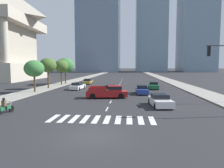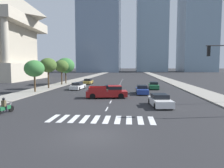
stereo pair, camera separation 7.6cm
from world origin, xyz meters
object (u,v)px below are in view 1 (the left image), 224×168
(sedan_white_4, at_px, (78,86))
(street_tree_second, at_px, (48,65))
(pickup_truck, at_px, (109,92))
(sedan_blue_0, at_px, (142,90))
(street_tree_third, at_px, (61,66))
(sedan_gold_1, at_px, (88,82))
(sedan_green_5, at_px, (153,86))
(motorcycle_lead, at_px, (5,107))
(street_tree_nearest, at_px, (34,69))
(street_tree_fourth, at_px, (65,66))
(sedan_white_2, at_px, (160,101))
(sedan_green_3, at_px, (110,89))

(sedan_white_4, relative_size, street_tree_second, 0.84)
(pickup_truck, bearing_deg, street_tree_second, 133.54)
(sedan_blue_0, xyz_separation_m, street_tree_second, (-17.34, 5.53, 3.86))
(pickup_truck, bearing_deg, street_tree_third, 117.72)
(pickup_truck, height_order, sedan_gold_1, pickup_truck)
(sedan_white_4, xyz_separation_m, street_tree_second, (-5.77, 0.35, 3.87))
(pickup_truck, distance_m, street_tree_second, 16.49)
(sedan_green_5, bearing_deg, sedan_blue_0, -17.00)
(street_tree_third, bearing_deg, motorcycle_lead, -81.45)
(pickup_truck, xyz_separation_m, sedan_white_4, (-6.80, 9.67, -0.21))
(pickup_truck, relative_size, street_tree_nearest, 1.11)
(sedan_gold_1, height_order, sedan_green_5, sedan_green_5)
(street_tree_third, bearing_deg, sedan_blue_0, -36.98)
(sedan_gold_1, bearing_deg, street_tree_third, 123.25)
(street_tree_nearest, bearing_deg, pickup_truck, -19.55)
(street_tree_fourth, bearing_deg, pickup_truck, -58.43)
(pickup_truck, bearing_deg, street_tree_nearest, 152.55)
(sedan_blue_0, distance_m, street_tree_second, 18.60)
(street_tree_third, bearing_deg, pickup_truck, -54.38)
(sedan_green_5, xyz_separation_m, street_tree_nearest, (-19.99, -7.31, 3.30))
(sedan_white_2, distance_m, street_tree_fourth, 32.02)
(street_tree_fourth, bearing_deg, sedan_blue_0, -42.65)
(sedan_blue_0, distance_m, street_tree_fourth, 23.88)
(sedan_gold_1, height_order, street_tree_second, street_tree_second)
(street_tree_second, bearing_deg, sedan_blue_0, -17.70)
(pickup_truck, distance_m, street_tree_third, 21.86)
(motorcycle_lead, relative_size, sedan_green_5, 0.44)
(sedan_green_3, relative_size, street_tree_third, 0.82)
(street_tree_second, bearing_deg, street_tree_third, 90.00)
(street_tree_fourth, bearing_deg, street_tree_second, -90.00)
(motorcycle_lead, xyz_separation_m, pickup_truck, (8.44, 9.93, 0.23))
(sedan_green_5, distance_m, street_tree_fourth, 22.13)
(sedan_green_3, height_order, sedan_white_4, sedan_white_4)
(street_tree_second, bearing_deg, pickup_truck, -38.56)
(motorcycle_lead, height_order, sedan_blue_0, motorcycle_lead)
(motorcycle_lead, bearing_deg, sedan_gold_1, 7.57)
(motorcycle_lead, distance_m, sedan_white_4, 19.67)
(motorcycle_lead, height_order, sedan_green_5, motorcycle_lead)
(sedan_white_4, bearing_deg, motorcycle_lead, 179.54)
(sedan_white_2, height_order, street_tree_second, street_tree_second)
(street_tree_third, bearing_deg, street_tree_fourth, 90.00)
(street_tree_second, bearing_deg, sedan_white_4, -3.43)
(pickup_truck, height_order, sedan_white_4, pickup_truck)
(sedan_white_4, height_order, street_tree_third, street_tree_third)
(motorcycle_lead, height_order, pickup_truck, pickup_truck)
(sedan_white_2, relative_size, street_tree_fourth, 0.72)
(street_tree_second, bearing_deg, motorcycle_lead, -78.31)
(pickup_truck, relative_size, sedan_green_3, 1.24)
(sedan_green_3, height_order, street_tree_second, street_tree_second)
(pickup_truck, height_order, sedan_green_3, pickup_truck)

